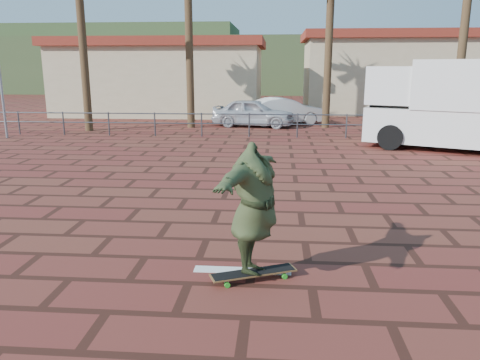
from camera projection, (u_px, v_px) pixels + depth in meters
name	position (u px, v px, depth m)	size (l,w,h in m)	color
ground	(207.00, 239.00, 7.96)	(120.00, 120.00, 0.00)	brown
paint_stripe	(242.00, 270.00, 6.74)	(1.40, 0.22, 0.01)	white
guardrail	(249.00, 121.00, 19.43)	(24.06, 0.06, 1.00)	#47494F
building_west	(163.00, 76.00, 29.20)	(12.60, 7.60, 4.50)	beige
building_east	(385.00, 72.00, 30.00)	(10.60, 6.60, 5.00)	beige
hill_front	(268.00, 66.00, 55.70)	(70.00, 18.00, 6.00)	#384C28
hill_back	(106.00, 58.00, 62.97)	(35.00, 14.00, 8.00)	#384C28
longboard	(253.00, 273.00, 6.44)	(1.21, 0.71, 0.12)	olive
skateboarder	(254.00, 209.00, 6.22)	(2.22, 0.60, 1.81)	#344022
campervan	(460.00, 103.00, 16.26)	(6.48, 4.74, 3.10)	white
car_silver	(253.00, 113.00, 22.89)	(1.61, 4.00, 1.36)	silver
car_white	(284.00, 111.00, 23.67)	(1.44, 4.12, 1.36)	silver
street_sign	(398.00, 98.00, 18.74)	(0.47, 0.13, 2.34)	gray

